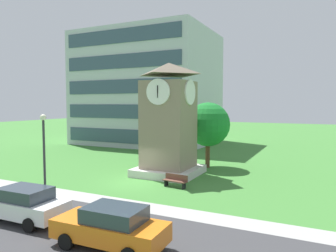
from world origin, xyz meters
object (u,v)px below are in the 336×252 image
at_px(park_bench, 175,181).
at_px(parked_car_white, 23,204).
at_px(clock_tower, 169,126).
at_px(street_lamp, 44,146).
at_px(parked_car_orange, 111,226).
at_px(tree_near_tower, 208,125).

relative_size(park_bench, parked_car_white, 0.38).
bearing_deg(clock_tower, street_lamp, -111.53).
xyz_separation_m(parked_car_white, parked_car_orange, (5.65, -0.46, -0.00)).
xyz_separation_m(clock_tower, parked_car_orange, (3.66, -12.88, -3.14)).
bearing_deg(parked_car_white, parked_car_orange, -4.66).
distance_m(park_bench, street_lamp, 8.87).
bearing_deg(parked_car_white, tree_near_tower, 76.61).
bearing_deg(clock_tower, parked_car_white, -99.12).
height_order(clock_tower, park_bench, clock_tower).
distance_m(clock_tower, street_lamp, 10.17).
bearing_deg(park_bench, street_lamp, -134.23).
bearing_deg(parked_car_orange, street_lamp, 154.96).
xyz_separation_m(street_lamp, parked_car_orange, (7.38, -3.45, -2.39)).
height_order(street_lamp, tree_near_tower, tree_near_tower).
bearing_deg(street_lamp, tree_near_tower, 67.30).
xyz_separation_m(park_bench, street_lamp, (-5.88, -6.03, 2.80)).
bearing_deg(parked_car_orange, park_bench, 99.03).
xyz_separation_m(street_lamp, tree_near_tower, (5.66, 13.53, 0.66)).
bearing_deg(street_lamp, parked_car_orange, -25.04).
xyz_separation_m(park_bench, tree_near_tower, (-0.22, 7.49, 3.46)).
height_order(parked_car_white, parked_car_orange, same).
height_order(park_bench, tree_near_tower, tree_near_tower).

